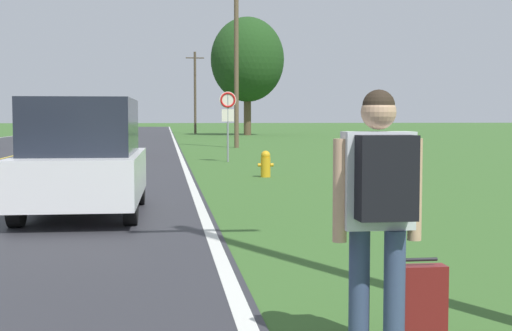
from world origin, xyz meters
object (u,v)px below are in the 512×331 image
object	(u,v)px
hitchhiker_person	(380,195)
traffic_sign	(228,109)
car_white_van_mid_near	(84,156)
car_dark_green_hatchback_distant	(42,129)
tree_mid_treeline	(247,60)
car_black_suv_horizon	(91,123)
suitcase	(416,310)
car_red_sedan_mid_far	(97,138)
fire_hydrant	(266,164)

from	to	relation	value
hitchhiker_person	traffic_sign	size ratio (longest dim) A/B	0.71
car_white_van_mid_near	traffic_sign	bearing A→B (deg)	166.17
car_dark_green_hatchback_distant	traffic_sign	bearing A→B (deg)	-156.19
tree_mid_treeline	car_black_suv_horizon	distance (m)	29.43
traffic_sign	tree_mid_treeline	distance (m)	38.60
suitcase	tree_mid_treeline	bearing A→B (deg)	-5.59
tree_mid_treeline	car_black_suv_horizon	bearing A→B (deg)	124.17
hitchhiker_person	tree_mid_treeline	bearing A→B (deg)	-5.85
car_black_suv_horizon	car_red_sedan_mid_far	bearing A→B (deg)	-174.79
fire_hydrant	car_white_van_mid_near	world-z (taller)	car_white_van_mid_near
car_red_sedan_mid_far	car_dark_green_hatchback_distant	distance (m)	21.62
car_red_sedan_mid_far	tree_mid_treeline	bearing A→B (deg)	162.80
hitchhiker_person	suitcase	size ratio (longest dim) A/B	2.70
tree_mid_treeline	car_black_suv_horizon	xyz separation A→B (m)	(-16.21, 23.88, -5.77)
car_red_sedan_mid_far	car_black_suv_horizon	size ratio (longest dim) A/B	1.10
fire_hydrant	car_red_sedan_mid_far	xyz separation A→B (m)	(-5.36, 10.29, 0.41)
car_dark_green_hatchback_distant	hitchhiker_person	bearing A→B (deg)	-167.45
car_dark_green_hatchback_distant	fire_hydrant	bearing A→B (deg)	-160.11
traffic_sign	car_black_suv_horizon	distance (m)	62.84
tree_mid_treeline	car_dark_green_hatchback_distant	bearing A→B (deg)	-139.19
car_red_sedan_mid_far	car_dark_green_hatchback_distant	xyz separation A→B (m)	(-5.61, 20.88, 0.07)
hitchhiker_person	car_black_suv_horizon	world-z (taller)	car_black_suv_horizon
car_red_sedan_mid_far	car_black_suv_horizon	xyz separation A→B (m)	(-6.20, 58.24, 0.19)
suitcase	fire_hydrant	bearing A→B (deg)	-4.08
hitchhiker_person	car_red_sedan_mid_far	size ratio (longest dim) A/B	0.40
hitchhiker_person	fire_hydrant	bearing A→B (deg)	-5.17
traffic_sign	tree_mid_treeline	bearing A→B (deg)	82.39
car_dark_green_hatchback_distant	car_black_suv_horizon	distance (m)	37.37
hitchhiker_person	car_black_suv_horizon	distance (m)	83.46
tree_mid_treeline	car_red_sedan_mid_far	world-z (taller)	tree_mid_treeline
traffic_sign	car_red_sedan_mid_far	size ratio (longest dim) A/B	0.57
traffic_sign	car_black_suv_horizon	size ratio (longest dim) A/B	0.62
car_black_suv_horizon	car_white_van_mid_near	bearing A→B (deg)	-175.13
suitcase	car_dark_green_hatchback_distant	size ratio (longest dim) A/B	0.19
car_dark_green_hatchback_distant	car_white_van_mid_near	bearing A→B (deg)	-169.10
traffic_sign	tree_mid_treeline	world-z (taller)	tree_mid_treeline
suitcase	car_white_van_mid_near	bearing A→B (deg)	22.09
traffic_sign	car_red_sedan_mid_far	distance (m)	6.21
traffic_sign	car_black_suv_horizon	bearing A→B (deg)	100.21
suitcase	car_dark_green_hatchback_distant	bearing A→B (deg)	12.27
tree_mid_treeline	car_white_van_mid_near	size ratio (longest dim) A/B	2.61
suitcase	car_black_suv_horizon	distance (m)	83.47
traffic_sign	hitchhiker_person	bearing A→B (deg)	-92.28
traffic_sign	car_white_van_mid_near	size ratio (longest dim) A/B	0.63
suitcase	fire_hydrant	distance (m)	14.30
tree_mid_treeline	car_white_van_mid_near	distance (m)	52.63
suitcase	car_black_suv_horizon	xyz separation A→B (m)	(-10.58, 82.79, 0.65)
tree_mid_treeline	car_black_suv_horizon	size ratio (longest dim) A/B	2.59
fire_hydrant	car_black_suv_horizon	bearing A→B (deg)	99.58
tree_mid_treeline	car_red_sedan_mid_far	distance (m)	36.28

